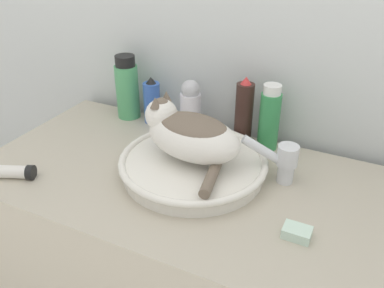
{
  "coord_description": "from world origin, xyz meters",
  "views": [
    {
      "loc": [
        0.41,
        -0.52,
        1.44
      ],
      "look_at": [
        0.0,
        0.31,
        0.92
      ],
      "focal_mm": 38.0,
      "sensor_mm": 36.0,
      "label": 1
    }
  ],
  "objects": [
    {
      "name": "wall_back",
      "position": [
        0.0,
        0.65,
        1.2
      ],
      "size": [
        8.0,
        0.05,
        2.4
      ],
      "color": "silver",
      "rests_on": "ground_plane"
    },
    {
      "name": "vanity_counter",
      "position": [
        0.0,
        0.3,
        0.41
      ],
      "size": [
        1.19,
        0.6,
        0.82
      ],
      "color": "#B2A893",
      "rests_on": "ground_plane"
    },
    {
      "name": "sink_basin",
      "position": [
        0.0,
        0.33,
        0.84
      ],
      "size": [
        0.41,
        0.41,
        0.05
      ],
      "color": "white",
      "rests_on": "vanity_counter"
    },
    {
      "name": "cat",
      "position": [
        -0.01,
        0.33,
        0.94
      ],
      "size": [
        0.29,
        0.25,
        0.16
      ],
      "rotation": [
        0.0,
        0.0,
        3.03
      ],
      "color": "silver",
      "rests_on": "sink_basin"
    },
    {
      "name": "faucet",
      "position": [
        0.23,
        0.39,
        0.88
      ],
      "size": [
        0.15,
        0.08,
        0.13
      ],
      "rotation": [
        0.0,
        0.0,
        -2.85
      ],
      "color": "silver",
      "rests_on": "vanity_counter"
    },
    {
      "name": "hairspray_can_black",
      "position": [
        0.06,
        0.55,
        0.92
      ],
      "size": [
        0.05,
        0.05,
        0.21
      ],
      "color": "#331E19",
      "rests_on": "vanity_counter"
    },
    {
      "name": "spray_bottle_trigger",
      "position": [
        -0.26,
        0.55,
        0.89
      ],
      "size": [
        0.06,
        0.06,
        0.16
      ],
      "color": "#335BB7",
      "rests_on": "vanity_counter"
    },
    {
      "name": "mouthwash_bottle",
      "position": [
        -0.36,
        0.55,
        0.92
      ],
      "size": [
        0.08,
        0.08,
        0.22
      ],
      "color": "#4CA366",
      "rests_on": "vanity_counter"
    },
    {
      "name": "lotion_bottle_white",
      "position": [
        -0.12,
        0.55,
        0.9
      ],
      "size": [
        0.07,
        0.07,
        0.17
      ],
      "color": "silver",
      "rests_on": "vanity_counter"
    },
    {
      "name": "shampoo_bottle_tall",
      "position": [
        0.14,
        0.55,
        0.91
      ],
      "size": [
        0.06,
        0.06,
        0.2
      ],
      "color": "#338C4C",
      "rests_on": "vanity_counter"
    },
    {
      "name": "cream_tube",
      "position": [
        -0.43,
        0.09,
        0.83
      ],
      "size": [
        0.14,
        0.09,
        0.04
      ],
      "rotation": [
        0.0,
        0.0,
        0.4
      ],
      "color": "silver",
      "rests_on": "vanity_counter"
    },
    {
      "name": "soap_bar",
      "position": [
        0.32,
        0.2,
        0.83
      ],
      "size": [
        0.06,
        0.05,
        0.02
      ],
      "color": "silver",
      "rests_on": "vanity_counter"
    }
  ]
}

